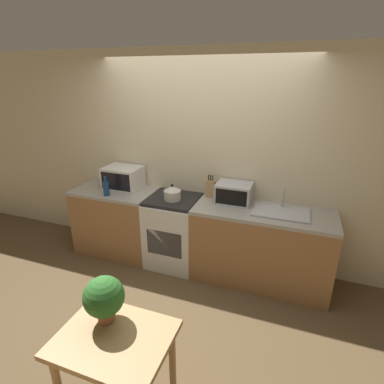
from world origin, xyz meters
The scene contains 13 objects.
ground_plane centered at (0.00, 0.00, 0.00)m, with size 16.00×16.00×0.00m, color brown.
wall_back centered at (0.00, 0.94, 1.30)m, with size 10.00×0.06×2.60m.
counter_left_run centered at (-1.08, 0.60, 0.45)m, with size 1.06×0.62×0.90m.
counter_right_run centered at (0.84, 0.60, 0.45)m, with size 1.54×0.62×0.90m.
stove_range centered at (-0.24, 0.60, 0.45)m, with size 0.62×0.62×0.90m.
kettle centered at (-0.23, 0.54, 0.98)m, with size 0.20×0.20×0.20m.
microwave centered at (-1.00, 0.70, 1.04)m, with size 0.47×0.36×0.28m.
bottle centered at (-1.05, 0.39, 1.00)m, with size 0.07×0.07×0.25m.
knife_block centered at (0.17, 0.78, 1.01)m, with size 0.10×0.07×0.28m.
toaster_oven centered at (0.47, 0.73, 1.01)m, with size 0.41×0.32×0.23m.
sink_basin centered at (1.02, 0.60, 0.91)m, with size 0.59×0.38×0.24m.
dining_table centered at (0.16, -1.31, 0.61)m, with size 0.72×0.56×0.74m.
potted_plant centered at (0.04, -1.20, 0.93)m, with size 0.27×0.27×0.33m.
Camera 1 is at (1.12, -2.49, 2.28)m, focal length 28.00 mm.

